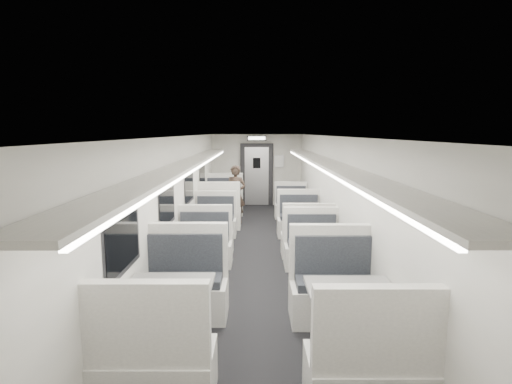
{
  "coord_description": "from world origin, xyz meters",
  "views": [
    {
      "loc": [
        -0.04,
        -7.44,
        2.49
      ],
      "look_at": [
        -0.03,
        1.31,
        1.16
      ],
      "focal_mm": 28.0,
      "sensor_mm": 36.0,
      "label": 1
    }
  ],
  "objects_px": {
    "passenger": "(236,194)",
    "vestibule_door": "(257,175)",
    "booth_left_c": "(199,258)",
    "booth_right_d": "(349,320)",
    "booth_left_b": "(212,229)",
    "booth_right_a": "(294,211)",
    "booth_left_a": "(221,206)",
    "booth_right_b": "(303,229)",
    "booth_right_c": "(318,261)",
    "booth_left_d": "(171,316)",
    "exit_sign": "(257,138)"
  },
  "relations": [
    {
      "from": "passenger",
      "to": "vestibule_door",
      "type": "height_order",
      "value": "vestibule_door"
    },
    {
      "from": "booth_left_c",
      "to": "booth_right_d",
      "type": "height_order",
      "value": "booth_right_d"
    },
    {
      "from": "booth_left_b",
      "to": "booth_right_a",
      "type": "distance_m",
      "value": 2.89
    },
    {
      "from": "booth_left_a",
      "to": "booth_left_b",
      "type": "relative_size",
      "value": 1.16
    },
    {
      "from": "booth_left_c",
      "to": "booth_right_b",
      "type": "distance_m",
      "value": 2.89
    },
    {
      "from": "booth_right_c",
      "to": "booth_right_d",
      "type": "height_order",
      "value": "booth_right_d"
    },
    {
      "from": "booth_right_d",
      "to": "vestibule_door",
      "type": "relative_size",
      "value": 1.12
    },
    {
      "from": "booth_right_c",
      "to": "booth_right_d",
      "type": "distance_m",
      "value": 2.21
    },
    {
      "from": "booth_left_c",
      "to": "booth_right_c",
      "type": "bearing_deg",
      "value": -3.48
    },
    {
      "from": "passenger",
      "to": "booth_left_a",
      "type": "bearing_deg",
      "value": 165.42
    },
    {
      "from": "booth_right_c",
      "to": "booth_left_d",
      "type": "bearing_deg",
      "value": -133.72
    },
    {
      "from": "booth_right_b",
      "to": "booth_right_d",
      "type": "xyz_separation_m",
      "value": [
        0.0,
        -4.41,
        0.05
      ]
    },
    {
      "from": "booth_left_a",
      "to": "booth_right_b",
      "type": "relative_size",
      "value": 1.11
    },
    {
      "from": "booth_left_b",
      "to": "booth_right_c",
      "type": "height_order",
      "value": "booth_right_c"
    },
    {
      "from": "booth_right_c",
      "to": "booth_right_a",
      "type": "bearing_deg",
      "value": 90.0
    },
    {
      "from": "passenger",
      "to": "exit_sign",
      "type": "relative_size",
      "value": 2.56
    },
    {
      "from": "booth_left_d",
      "to": "passenger",
      "type": "xyz_separation_m",
      "value": [
        0.42,
        6.47,
        0.38
      ]
    },
    {
      "from": "vestibule_door",
      "to": "passenger",
      "type": "bearing_deg",
      "value": -102.48
    },
    {
      "from": "booth_left_a",
      "to": "vestibule_door",
      "type": "xyz_separation_m",
      "value": [
        1.0,
        2.36,
        0.63
      ]
    },
    {
      "from": "booth_right_c",
      "to": "passenger",
      "type": "distance_m",
      "value": 4.68
    },
    {
      "from": "booth_right_c",
      "to": "booth_right_b",
      "type": "bearing_deg",
      "value": 90.0
    },
    {
      "from": "vestibule_door",
      "to": "booth_right_b",
      "type": "bearing_deg",
      "value": -78.26
    },
    {
      "from": "booth_left_b",
      "to": "booth_right_c",
      "type": "xyz_separation_m",
      "value": [
        2.0,
        -2.25,
        0.01
      ]
    },
    {
      "from": "passenger",
      "to": "booth_right_d",
      "type": "bearing_deg",
      "value": -57.05
    },
    {
      "from": "booth_left_d",
      "to": "booth_right_d",
      "type": "distance_m",
      "value": 2.0
    },
    {
      "from": "passenger",
      "to": "vestibule_door",
      "type": "relative_size",
      "value": 0.76
    },
    {
      "from": "booth_left_c",
      "to": "booth_left_d",
      "type": "bearing_deg",
      "value": -90.0
    },
    {
      "from": "booth_right_a",
      "to": "passenger",
      "type": "relative_size",
      "value": 1.22
    },
    {
      "from": "booth_right_b",
      "to": "booth_left_b",
      "type": "bearing_deg",
      "value": 178.71
    },
    {
      "from": "booth_left_d",
      "to": "booth_right_b",
      "type": "bearing_deg",
      "value": 65.04
    },
    {
      "from": "booth_right_b",
      "to": "booth_left_d",
      "type": "bearing_deg",
      "value": -114.96
    },
    {
      "from": "booth_right_d",
      "to": "booth_left_a",
      "type": "bearing_deg",
      "value": 106.24
    },
    {
      "from": "booth_left_b",
      "to": "vestibule_door",
      "type": "height_order",
      "value": "vestibule_door"
    },
    {
      "from": "booth_left_b",
      "to": "booth_right_a",
      "type": "xyz_separation_m",
      "value": [
        2.0,
        2.09,
        -0.01
      ]
    },
    {
      "from": "booth_right_b",
      "to": "vestibule_door",
      "type": "distance_m",
      "value": 4.96
    },
    {
      "from": "booth_right_d",
      "to": "booth_left_c",
      "type": "bearing_deg",
      "value": 130.66
    },
    {
      "from": "passenger",
      "to": "booth_left_b",
      "type": "bearing_deg",
      "value": -81.62
    },
    {
      "from": "booth_left_c",
      "to": "vestibule_door",
      "type": "relative_size",
      "value": 0.99
    },
    {
      "from": "vestibule_door",
      "to": "exit_sign",
      "type": "relative_size",
      "value": 3.39
    },
    {
      "from": "booth_left_c",
      "to": "vestibule_door",
      "type": "distance_m",
      "value": 7.0
    },
    {
      "from": "booth_left_b",
      "to": "booth_right_c",
      "type": "relative_size",
      "value": 0.98
    },
    {
      "from": "booth_right_a",
      "to": "passenger",
      "type": "height_order",
      "value": "passenger"
    },
    {
      "from": "booth_left_a",
      "to": "booth_left_b",
      "type": "bearing_deg",
      "value": -90.0
    },
    {
      "from": "passenger",
      "to": "vestibule_door",
      "type": "bearing_deg",
      "value": 96.95
    },
    {
      "from": "exit_sign",
      "to": "vestibule_door",
      "type": "bearing_deg",
      "value": 90.0
    },
    {
      "from": "booth_right_b",
      "to": "vestibule_door",
      "type": "bearing_deg",
      "value": 101.74
    },
    {
      "from": "booth_left_c",
      "to": "booth_right_a",
      "type": "bearing_deg",
      "value": 64.63
    },
    {
      "from": "booth_left_a",
      "to": "booth_left_d",
      "type": "distance_m",
      "value": 6.75
    },
    {
      "from": "booth_left_d",
      "to": "booth_right_a",
      "type": "height_order",
      "value": "booth_left_d"
    },
    {
      "from": "booth_right_b",
      "to": "booth_right_d",
      "type": "bearing_deg",
      "value": -90.0
    }
  ]
}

